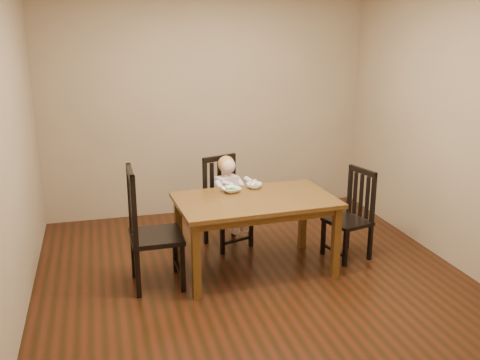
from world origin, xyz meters
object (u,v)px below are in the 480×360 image
object	(u,v)px
toddler	(228,193)
bowl_veg	(254,186)
dining_table	(255,207)
chair_left	(150,231)
bowl_peas	(231,190)
chair_child	(226,203)
chair_right	(351,216)

from	to	relation	value
toddler	bowl_veg	size ratio (longest dim) A/B	3.31
bowl_veg	dining_table	bearing A→B (deg)	-104.70
chair_left	bowl_peas	size ratio (longest dim) A/B	6.18
chair_child	toddler	size ratio (longest dim) A/B	1.84
chair_right	toddler	xyz separation A→B (m)	(-1.14, 0.60, 0.16)
toddler	chair_child	bearing A→B (deg)	-90.00
dining_table	chair_right	size ratio (longest dim) A/B	1.65
dining_table	bowl_veg	world-z (taller)	bowl_veg
chair_child	bowl_peas	xyz separation A→B (m)	(-0.05, -0.47, 0.30)
dining_table	chair_right	world-z (taller)	chair_right
chair_right	toddler	size ratio (longest dim) A/B	1.76
dining_table	toddler	size ratio (longest dim) A/B	2.90
chair_child	toddler	bearing A→B (deg)	90.00
bowl_peas	bowl_veg	size ratio (longest dim) A/B	1.14
dining_table	bowl_peas	xyz separation A→B (m)	(-0.17, 0.24, 0.11)
chair_right	toddler	distance (m)	1.30
chair_child	toddler	world-z (taller)	chair_child
dining_table	chair_child	xyz separation A→B (m)	(-0.12, 0.71, -0.19)
dining_table	chair_right	xyz separation A→B (m)	(1.04, 0.06, -0.21)
chair_child	bowl_peas	size ratio (longest dim) A/B	5.37
chair_right	toddler	bearing A→B (deg)	47.28
chair_right	bowl_peas	bearing A→B (deg)	66.75
chair_left	bowl_veg	bearing A→B (deg)	107.73
toddler	bowl_veg	distance (m)	0.43
chair_child	bowl_veg	size ratio (longest dim) A/B	6.11
chair_left	chair_right	distance (m)	2.05
chair_right	chair_child	bearing A→B (deg)	45.82
chair_right	dining_table	bearing A→B (deg)	78.66
chair_right	bowl_veg	world-z (taller)	chair_right
chair_right	bowl_peas	distance (m)	1.27
dining_table	chair_right	distance (m)	1.06
chair_left	toddler	bearing A→B (deg)	127.68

